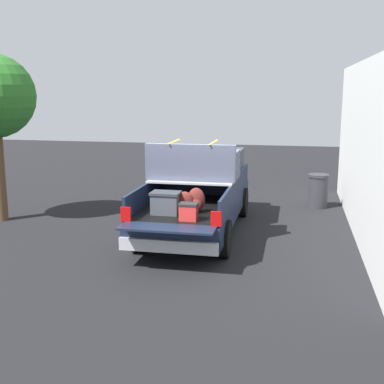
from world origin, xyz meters
name	(u,v)px	position (x,y,z in m)	size (l,w,h in m)	color
ground_plane	(197,232)	(0.00, 0.00, 0.00)	(40.00, 40.00, 0.00)	black
pickup_truck	(200,190)	(0.34, 0.00, 0.95)	(6.05, 2.06, 2.23)	#162138
building_facade	(366,149)	(0.68, -3.87, 2.02)	(10.03, 0.36, 4.04)	white
trash_can	(318,191)	(3.25, -2.95, 0.50)	(0.60, 0.60, 0.98)	#2D2D33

